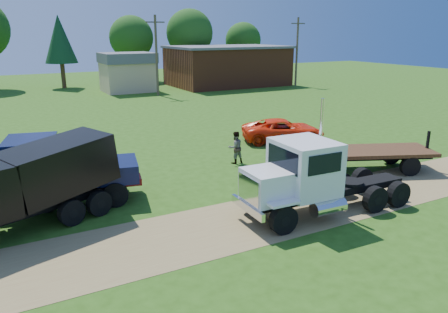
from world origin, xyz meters
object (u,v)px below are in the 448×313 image
white_semi_tractor (306,178)px  orange_pickup (283,130)px  navy_truck (49,171)px  flatbed_trailer (355,155)px  spectator_a (321,188)px  black_dump_truck (25,183)px

white_semi_tractor → orange_pickup: white_semi_tractor is taller
navy_truck → flatbed_trailer: 15.23m
navy_truck → spectator_a: size_ratio=3.62×
white_semi_tractor → spectator_a: (0.92, 0.08, -0.62)m
black_dump_truck → navy_truck: black_dump_truck is taller
white_semi_tractor → navy_truck: 10.84m
white_semi_tractor → orange_pickup: size_ratio=1.41×
flatbed_trailer → orange_pickup: bearing=109.3°
black_dump_truck → spectator_a: black_dump_truck is taller
black_dump_truck → spectator_a: size_ratio=3.98×
navy_truck → spectator_a: bearing=-18.9°
white_semi_tractor → orange_pickup: (6.53, 10.53, -0.82)m
spectator_a → black_dump_truck: bearing=133.9°
white_semi_tractor → flatbed_trailer: bearing=31.2°
white_semi_tractor → spectator_a: 1.12m
navy_truck → flatbed_trailer: bearing=2.3°
flatbed_trailer → spectator_a: (-5.13, -3.30, 0.06)m
navy_truck → spectator_a: navy_truck is taller
orange_pickup → flatbed_trailer: flatbed_trailer is taller
white_semi_tractor → navy_truck: white_semi_tractor is taller
black_dump_truck → orange_pickup: black_dump_truck is taller
black_dump_truck → navy_truck: bearing=42.5°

